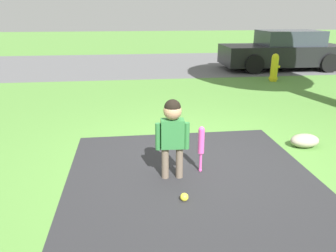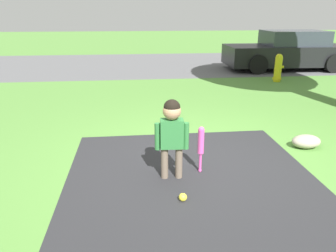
{
  "view_description": "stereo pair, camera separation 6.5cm",
  "coord_description": "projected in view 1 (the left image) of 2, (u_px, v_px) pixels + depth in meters",
  "views": [
    {
      "loc": [
        -0.96,
        -3.93,
        1.89
      ],
      "look_at": [
        -0.47,
        -0.06,
        0.52
      ],
      "focal_mm": 35.0,
      "sensor_mm": 36.0,
      "label": 1
    },
    {
      "loc": [
        -0.9,
        -3.94,
        1.89
      ],
      "look_at": [
        -0.47,
        -0.06,
        0.52
      ],
      "focal_mm": 35.0,
      "sensor_mm": 36.0,
      "label": 2
    }
  ],
  "objects": [
    {
      "name": "ground_plane",
      "position": [
        202.0,
        159.0,
        4.43
      ],
      "size": [
        60.0,
        60.0,
        0.0
      ],
      "primitive_type": "plane",
      "color": "#518438"
    },
    {
      "name": "sports_ball",
      "position": [
        184.0,
        197.0,
        3.44
      ],
      "size": [
        0.09,
        0.09,
        0.09
      ],
      "color": "yellow",
      "rests_on": "ground"
    },
    {
      "name": "parked_car",
      "position": [
        284.0,
        51.0,
        11.12
      ],
      "size": [
        4.09,
        1.87,
        1.28
      ],
      "rotation": [
        0.0,
        0.0,
        3.13
      ],
      "color": "black",
      "rests_on": "ground"
    },
    {
      "name": "child",
      "position": [
        172.0,
        128.0,
        3.73
      ],
      "size": [
        0.4,
        0.21,
        0.97
      ],
      "rotation": [
        0.0,
        0.0,
        -0.05
      ],
      "color": "#6B5B4C",
      "rests_on": "ground"
    },
    {
      "name": "edging_rock",
      "position": [
        305.0,
        141.0,
        4.8
      ],
      "size": [
        0.42,
        0.29,
        0.19
      ],
      "color": "#9E937F",
      "rests_on": "ground"
    },
    {
      "name": "street_strip",
      "position": [
        152.0,
        64.0,
        12.42
      ],
      "size": [
        40.0,
        6.0,
        0.01
      ],
      "color": "#59595B",
      "rests_on": "ground"
    },
    {
      "name": "fire_hydrant",
      "position": [
        274.0,
        68.0,
        9.22
      ],
      "size": [
        0.28,
        0.25,
        0.78
      ],
      "color": "yellow",
      "rests_on": "ground"
    },
    {
      "name": "baseball_bat",
      "position": [
        201.0,
        143.0,
        3.96
      ],
      "size": [
        0.08,
        0.08,
        0.59
      ],
      "color": "#E54CA5",
      "rests_on": "ground"
    }
  ]
}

